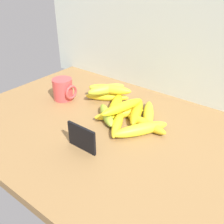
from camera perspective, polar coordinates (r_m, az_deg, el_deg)
name	(u,v)px	position (r cm, az deg, el deg)	size (l,w,h in cm)	color
counter_top	(104,130)	(94.13, -1.77, -4.07)	(110.00, 76.00, 3.00)	olive
back_wall	(164,19)	(112.42, 11.46, 19.61)	(130.00, 2.00, 70.00)	silver
chalkboard_sign	(82,139)	(81.16, -6.70, -5.92)	(11.00, 1.80, 8.40)	black
coffee_mug	(63,89)	(112.64, -10.78, 5.00)	(9.99, 8.49, 9.21)	#CE4443
banana_0	(148,114)	(97.95, 8.09, -0.54)	(20.40, 3.84, 3.84)	gold
banana_1	(118,122)	(92.58, 1.28, -2.33)	(18.97, 3.40, 3.40)	yellow
banana_2	(107,115)	(96.70, -1.21, -0.67)	(16.18, 3.79, 3.79)	#9CBE35
banana_3	(141,129)	(88.64, 6.38, -3.86)	(20.40, 4.17, 4.17)	yellow
banana_4	(107,97)	(110.63, -1.13, 3.36)	(18.65, 3.24, 3.24)	yellow
banana_5	(115,106)	(102.35, 0.75, 1.36)	(20.96, 4.31, 4.31)	yellow
banana_6	(137,111)	(99.16, 5.47, 0.21)	(20.14, 4.34, 4.34)	gold
banana_7	(146,124)	(92.17, 7.58, -2.70)	(16.93, 3.62, 3.62)	gold
banana_8	(119,114)	(97.66, 1.67, -0.44)	(19.63, 3.50, 3.50)	yellow
banana_9	(107,89)	(108.91, -1.23, 5.05)	(16.57, 4.11, 4.11)	gold
banana_10	(122,107)	(95.02, 2.28, 1.10)	(19.08, 3.65, 3.65)	yellow
banana_11	(108,89)	(109.65, -1.00, 5.17)	(15.94, 3.91, 3.91)	gold
banana_12	(110,89)	(109.01, -0.49, 5.06)	(18.54, 4.05, 4.05)	yellow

